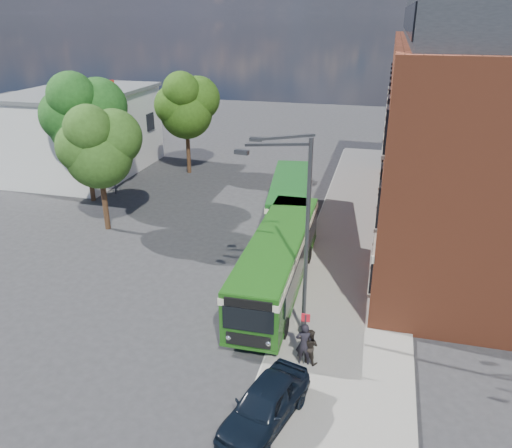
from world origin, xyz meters
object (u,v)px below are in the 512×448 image
(bus_rear, at_px, (290,197))
(parked_car, at_px, (265,404))
(street_lamp, at_px, (298,237))
(bus_front, at_px, (278,257))

(bus_rear, bearing_deg, parked_car, -81.70)
(street_lamp, distance_m, bus_front, 5.01)
(bus_rear, height_order, parked_car, bus_rear)
(street_lamp, distance_m, parked_car, 6.86)
(bus_front, xyz_separation_m, parked_car, (1.60, -9.35, -0.93))
(bus_front, xyz_separation_m, bus_rear, (-1.10, 9.15, -0.00))
(street_lamp, xyz_separation_m, bus_rear, (-2.74, 12.85, -2.96))
(bus_front, distance_m, bus_rear, 9.21)
(street_lamp, xyz_separation_m, parked_car, (-0.04, -5.65, -3.89))
(parked_car, bearing_deg, bus_front, 115.74)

